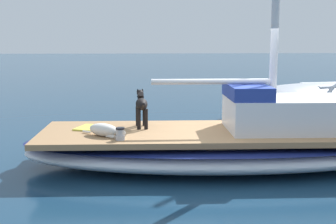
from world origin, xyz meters
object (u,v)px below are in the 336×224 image
Objects in this scene: deck_towel at (88,128)px; moored_boat_port_side at (323,99)px; sailboat_main at (222,148)px; dog_black at (141,105)px; dog_white at (105,130)px; deck_winch at (120,134)px.

moored_boat_port_side is at bearing 124.89° from deck_towel.
sailboat_main is 2.52m from deck_towel.
dog_black is 1.08m from deck_towel.
dog_black is 0.12× the size of moored_boat_port_side.
moored_boat_port_side is at bearing 129.12° from dog_black.
dog_black is at bearing 141.93° from dog_white.
dog_white is 0.40m from deck_winch.
deck_winch is 0.03× the size of moored_boat_port_side.
deck_winch is at bearing 32.67° from deck_towel.
dog_black is (-0.41, -1.48, 0.75)m from sailboat_main.
moored_boat_port_side is (-5.37, 5.62, -0.19)m from deck_winch.
dog_white is 7.77m from moored_boat_port_side.
moored_boat_port_side reaches higher than sailboat_main.
dog_black is 1.68× the size of deck_towel.
dog_white is 3.90× the size of deck_winch.
sailboat_main is at bearing 74.59° from dog_black.
deck_towel is (-0.32, -2.48, 0.34)m from sailboat_main.
deck_winch is at bearing -69.57° from sailboat_main.
dog_white is at bearing 28.00° from deck_towel.
dog_black reaches higher than sailboat_main.
moored_boat_port_side is (-4.37, 6.26, -0.11)m from deck_towel.
dog_black is 1.19m from deck_winch.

